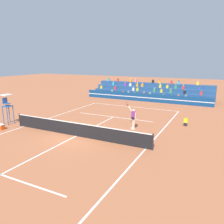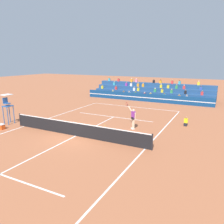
% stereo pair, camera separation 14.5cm
% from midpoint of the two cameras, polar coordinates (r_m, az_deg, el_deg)
% --- Properties ---
extents(ground_plane, '(120.00, 120.00, 0.00)m').
position_cam_midpoint_polar(ground_plane, '(16.89, -9.18, -6.19)').
color(ground_plane, '#AD603D').
extents(court_lines, '(11.10, 23.90, 0.01)m').
position_cam_midpoint_polar(court_lines, '(16.89, -9.18, -6.18)').
color(court_lines, white).
rests_on(court_lines, ground).
extents(tennis_net, '(12.00, 0.10, 1.10)m').
position_cam_midpoint_polar(tennis_net, '(16.72, -9.25, -4.43)').
color(tennis_net, black).
rests_on(tennis_net, ground).
extents(sponsor_banner_wall, '(18.00, 0.26, 1.10)m').
position_cam_midpoint_polar(sponsor_banner_wall, '(30.85, 8.68, 3.77)').
color(sponsor_banner_wall, navy).
rests_on(sponsor_banner_wall, ground).
extents(bleacher_stand, '(17.95, 3.80, 2.83)m').
position_cam_midpoint_polar(bleacher_stand, '(33.80, 10.41, 5.03)').
color(bleacher_stand, navy).
rests_on(bleacher_stand, ground).
extents(umpire_chair, '(0.76, 0.84, 2.67)m').
position_cam_midpoint_polar(umpire_chair, '(21.56, -25.50, 1.66)').
color(umpire_chair, '#285699').
rests_on(umpire_chair, ground).
extents(ball_kid_courtside, '(0.30, 0.36, 0.84)m').
position_cam_midpoint_polar(ball_kid_courtside, '(20.18, 18.91, -2.53)').
color(ball_kid_courtside, black).
rests_on(ball_kid_courtside, ground).
extents(tennis_player, '(1.24, 0.84, 2.20)m').
position_cam_midpoint_polar(tennis_player, '(18.15, 5.77, -1.47)').
color(tennis_player, beige).
rests_on(tennis_player, ground).
extents(tennis_ball, '(0.07, 0.07, 0.07)m').
position_cam_midpoint_polar(tennis_ball, '(19.21, -1.68, -3.50)').
color(tennis_ball, '#C6DB33').
rests_on(tennis_ball, ground).
extents(equipment_cooler, '(0.50, 0.38, 0.45)m').
position_cam_midpoint_polar(equipment_cooler, '(20.34, -26.73, -3.43)').
color(equipment_cooler, '#D84C19').
rests_on(equipment_cooler, ground).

